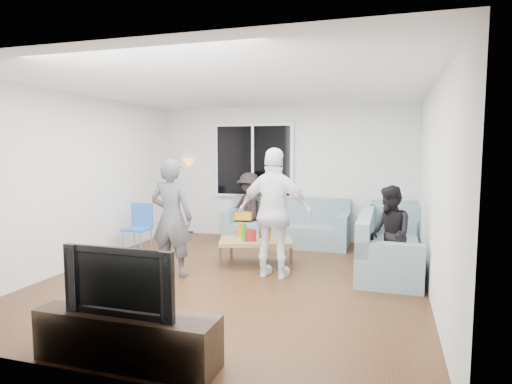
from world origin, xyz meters
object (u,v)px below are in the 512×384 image
(player_left, at_px, (172,218))
(spectator_back, at_px, (249,207))
(side_chair, at_px, (137,230))
(floor_lamp, at_px, (190,196))
(player_right, at_px, (275,213))
(spectator_right, at_px, (390,235))
(sofa_right_section, at_px, (389,243))
(coffee_table, at_px, (256,252))
(television, at_px, (125,279))
(sofa_back_section, at_px, (286,222))
(tv_console, at_px, (127,338))

(player_left, xyz_separation_m, spectator_back, (0.35, 2.44, -0.16))
(side_chair, distance_m, floor_lamp, 2.08)
(side_chair, bearing_deg, player_right, -14.05)
(player_left, distance_m, spectator_right, 2.99)
(sofa_right_section, relative_size, player_right, 1.10)
(spectator_right, height_order, spectator_back, spectator_back)
(side_chair, distance_m, spectator_back, 2.16)
(side_chair, xyz_separation_m, spectator_back, (1.49, 1.55, 0.23))
(player_left, height_order, player_right, player_right)
(player_right, bearing_deg, player_left, 17.14)
(side_chair, height_order, spectator_back, spectator_back)
(player_left, bearing_deg, player_right, -168.88)
(coffee_table, relative_size, television, 1.10)
(coffee_table, relative_size, spectator_right, 0.84)
(sofa_back_section, distance_m, sofa_right_section, 2.26)
(sofa_back_section, distance_m, player_left, 2.67)
(side_chair, height_order, television, television)
(player_left, bearing_deg, side_chair, -41.04)
(sofa_right_section, height_order, side_chair, side_chair)
(floor_lamp, bearing_deg, sofa_back_section, -13.41)
(player_right, bearing_deg, coffee_table, -46.74)
(sofa_back_section, relative_size, floor_lamp, 1.47)
(sofa_right_section, bearing_deg, side_chair, 93.14)
(player_right, xyz_separation_m, television, (-0.57, -2.71, -0.18))
(sofa_right_section, xyz_separation_m, coffee_table, (-1.96, -0.25, -0.22))
(side_chair, distance_m, tv_console, 3.81)
(sofa_back_section, distance_m, floor_lamp, 2.31)
(player_right, bearing_deg, side_chair, -8.87)
(floor_lamp, relative_size, player_left, 0.94)
(sofa_back_section, xyz_separation_m, spectator_right, (1.85, -1.87, 0.23))
(sofa_right_section, distance_m, spectator_back, 2.91)
(sofa_right_section, distance_m, coffee_table, 1.99)
(sofa_back_section, height_order, sofa_right_section, same)
(side_chair, relative_size, spectator_right, 0.65)
(sofa_right_section, distance_m, side_chair, 4.08)
(sofa_right_section, xyz_separation_m, spectator_back, (-2.58, 1.33, 0.24))
(spectator_right, xyz_separation_m, spectator_back, (-2.58, 1.90, 0.01))
(sofa_right_section, height_order, tv_console, sofa_right_section)
(spectator_right, xyz_separation_m, tv_console, (-2.10, -2.90, -0.44))
(sofa_back_section, distance_m, spectator_right, 2.64)
(sofa_back_section, xyz_separation_m, tv_console, (-0.25, -4.77, -0.20))
(side_chair, height_order, player_left, player_left)
(floor_lamp, height_order, television, floor_lamp)
(sofa_right_section, height_order, spectator_back, spectator_back)
(spectator_right, bearing_deg, sofa_back_section, -155.03)
(spectator_back, height_order, tv_console, spectator_back)
(player_right, relative_size, spectator_right, 1.38)
(floor_lamp, distance_m, spectator_right, 4.73)
(spectator_right, xyz_separation_m, television, (-2.10, -2.90, 0.07))
(side_chair, bearing_deg, sofa_back_section, 32.19)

